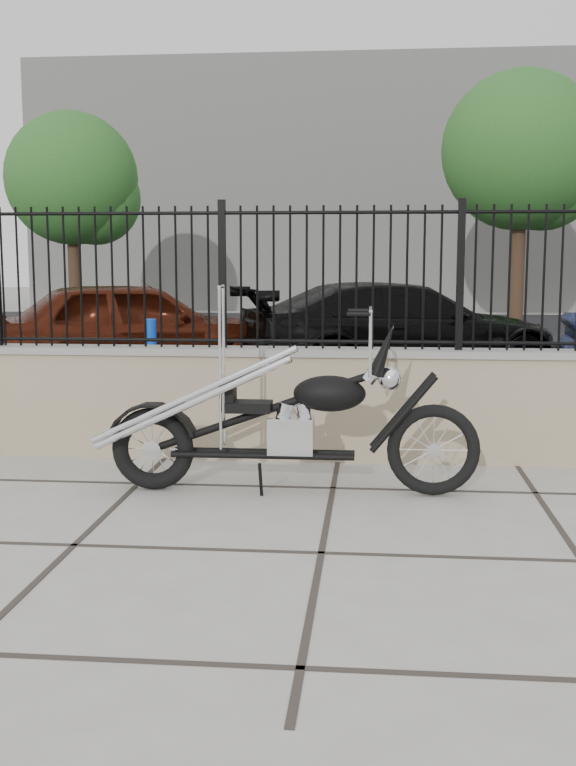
% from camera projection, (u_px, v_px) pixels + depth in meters
% --- Properties ---
extents(ground_plane, '(90.00, 90.00, 0.00)m').
position_uv_depth(ground_plane, '(321.00, 553.00, 5.28)').
color(ground_plane, '#99968E').
rests_on(ground_plane, ground).
extents(parking_lot, '(30.00, 30.00, 0.00)m').
position_uv_depth(parking_lot, '(359.00, 346.00, 17.60)').
color(parking_lot, black).
rests_on(parking_lot, ground).
extents(retaining_wall, '(14.00, 0.36, 0.96)m').
position_uv_depth(retaining_wall, '(339.00, 404.00, 7.67)').
color(retaining_wall, gray).
rests_on(retaining_wall, ground_plane).
extents(iron_fence, '(14.00, 0.08, 1.20)m').
position_uv_depth(iron_fence, '(340.00, 278.00, 7.52)').
color(iron_fence, black).
rests_on(iron_fence, retaining_wall).
extents(background_building, '(22.00, 6.00, 8.00)m').
position_uv_depth(background_building, '(367.00, 190.00, 30.84)').
color(background_building, beige).
rests_on(background_building, ground_plane).
extents(chopper_motorcycle, '(2.60, 0.48, 1.56)m').
position_uv_depth(chopper_motorcycle, '(284.00, 389.00, 6.53)').
color(chopper_motorcycle, black).
rests_on(chopper_motorcycle, ground_plane).
extents(car_red, '(4.55, 3.33, 1.44)m').
position_uv_depth(car_red, '(136.00, 329.00, 12.68)').
color(car_red, '#3F1409').
rests_on(car_red, parking_lot).
extents(car_black, '(5.11, 3.52, 1.37)m').
position_uv_depth(car_black, '(402.00, 330.00, 12.88)').
color(car_black, black).
rests_on(car_black, parking_lot).
extents(bollard_a, '(0.16, 0.16, 1.06)m').
position_uv_depth(bollard_a, '(151.00, 367.00, 9.84)').
color(bollard_a, blue).
rests_on(bollard_a, ground_plane).
extents(tree_left, '(3.16, 3.16, 5.32)m').
position_uv_depth(tree_left, '(71.00, 172.00, 21.35)').
color(tree_left, '#382619').
rests_on(tree_left, ground_plane).
extents(tree_right, '(3.67, 3.67, 6.19)m').
position_uv_depth(tree_right, '(521.00, 143.00, 20.66)').
color(tree_right, '#382619').
rests_on(tree_right, ground_plane).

